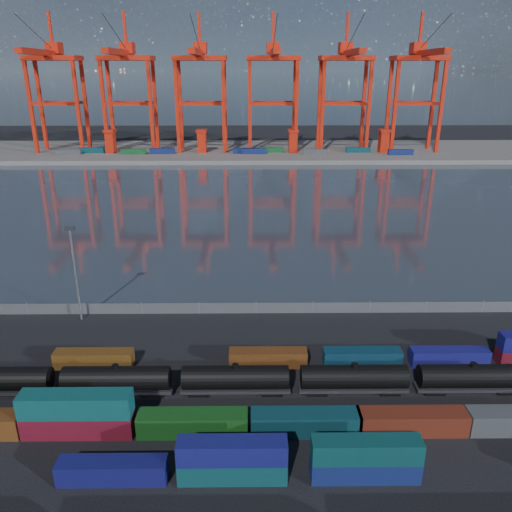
{
  "coord_description": "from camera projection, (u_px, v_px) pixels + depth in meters",
  "views": [
    {
      "loc": [
        -0.82,
        -50.69,
        40.01
      ],
      "look_at": [
        0.0,
        30.0,
        10.0
      ],
      "focal_mm": 35.0,
      "sensor_mm": 36.0,
      "label": 1
    }
  ],
  "objects": [
    {
      "name": "ground",
      "position": [
        258.0,
        417.0,
        61.46
      ],
      "size": [
        700.0,
        700.0,
        0.0
      ],
      "primitive_type": "plane",
      "color": "black",
      "rests_on": "ground"
    },
    {
      "name": "harbor_water",
      "position": [
        254.0,
        204.0,
        159.87
      ],
      "size": [
        700.0,
        700.0,
        0.0
      ],
      "primitive_type": "plane",
      "color": "#2A323C",
      "rests_on": "ground"
    },
    {
      "name": "far_quay",
      "position": [
        252.0,
        151.0,
        257.94
      ],
      "size": [
        700.0,
        70.0,
        2.0
      ],
      "primitive_type": "cube",
      "color": "#514F4C",
      "rests_on": "ground"
    },
    {
      "name": "distant_mountains",
      "position": [
        272.0,
        6.0,
        1484.89
      ],
      "size": [
        2470.0,
        1100.0,
        520.0
      ],
      "color": "#1E2630",
      "rests_on": "ground"
    },
    {
      "name": "container_row_mid",
      "position": [
        283.0,
        421.0,
        58.24
      ],
      "size": [
        141.6,
        2.61,
        5.56
      ],
      "color": "#404245",
      "rests_on": "ground"
    },
    {
      "name": "container_row_north",
      "position": [
        233.0,
        356.0,
        71.72
      ],
      "size": [
        140.06,
        2.28,
        4.85
      ],
      "color": "#0F124D",
      "rests_on": "ground"
    },
    {
      "name": "tanker_string",
      "position": [
        176.0,
        379.0,
        65.09
      ],
      "size": [
        91.89,
        3.09,
        4.42
      ],
      "color": "black",
      "rests_on": "ground"
    },
    {
      "name": "waterfront_fence",
      "position": [
        256.0,
        308.0,
        87.36
      ],
      "size": [
        160.12,
        0.12,
        2.2
      ],
      "color": "#595B5E",
      "rests_on": "ground"
    },
    {
      "name": "yard_light_mast",
      "position": [
        75.0,
        269.0,
        82.31
      ],
      "size": [
        1.6,
        0.4,
        16.6
      ],
      "color": "slate",
      "rests_on": "ground"
    },
    {
      "name": "gantry_cranes",
      "position": [
        237.0,
        70.0,
        237.76
      ],
      "size": [
        200.43,
        48.82,
        66.11
      ],
      "color": "red",
      "rests_on": "ground"
    },
    {
      "name": "quay_containers",
      "position": [
        230.0,
        151.0,
        243.41
      ],
      "size": [
        172.58,
        10.99,
        2.6
      ],
      "color": "navy",
      "rests_on": "far_quay"
    },
    {
      "name": "straddle_carriers",
      "position": [
        247.0,
        140.0,
        246.17
      ],
      "size": [
        140.0,
        7.0,
        11.1
      ],
      "color": "red",
      "rests_on": "far_quay"
    }
  ]
}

